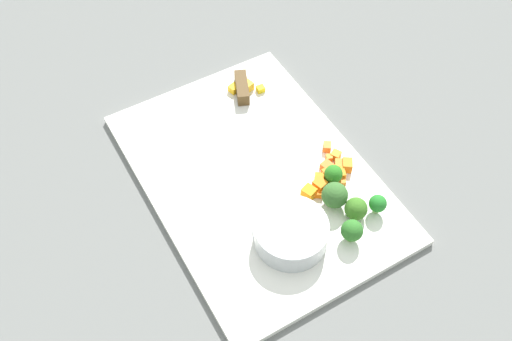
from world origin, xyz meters
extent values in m
plane|color=slate|center=(0.00, 0.00, 0.00)|extent=(4.00, 4.00, 0.00)
cube|color=white|center=(0.00, 0.00, 0.01)|extent=(0.45, 0.32, 0.01)
cylinder|color=#B4B8BB|center=(-0.12, 0.02, 0.03)|extent=(0.10, 0.10, 0.04)
cube|color=silver|center=(-0.03, 0.02, 0.01)|extent=(0.17, 0.09, 0.00)
cube|color=#51391B|center=(0.16, -0.07, 0.02)|extent=(0.07, 0.04, 0.02)
cube|color=orange|center=(-0.06, -0.09, 0.02)|extent=(0.02, 0.02, 0.02)
cube|color=orange|center=(-0.03, -0.12, 0.02)|extent=(0.02, 0.02, 0.01)
cube|color=orange|center=(-0.08, -0.06, 0.02)|extent=(0.02, 0.02, 0.01)
cube|color=orange|center=(-0.06, -0.13, 0.02)|extent=(0.02, 0.02, 0.02)
cube|color=orange|center=(-0.07, -0.07, 0.02)|extent=(0.02, 0.02, 0.02)
cube|color=orange|center=(-0.05, -0.10, 0.02)|extent=(0.02, 0.02, 0.01)
cube|color=orange|center=(-0.05, -0.12, 0.02)|extent=(0.02, 0.02, 0.01)
cube|color=orange|center=(-0.07, -0.05, 0.02)|extent=(0.02, 0.02, 0.02)
cube|color=orange|center=(-0.01, -0.12, 0.02)|extent=(0.02, 0.02, 0.01)
cube|color=orange|center=(-0.06, -0.07, 0.02)|extent=(0.02, 0.02, 0.01)
cube|color=orange|center=(-0.07, -0.11, 0.02)|extent=(0.02, 0.02, 0.01)
cube|color=orange|center=(-0.08, -0.10, 0.02)|extent=(0.01, 0.01, 0.01)
cube|color=orange|center=(-0.08, -0.08, 0.02)|extent=(0.01, 0.01, 0.01)
cube|color=orange|center=(-0.03, -0.11, 0.02)|extent=(0.01, 0.01, 0.01)
cube|color=yellow|center=(0.16, -0.08, 0.02)|extent=(0.02, 0.02, 0.01)
cube|color=yellow|center=(0.15, -0.09, 0.02)|extent=(0.01, 0.01, 0.01)
cube|color=yellow|center=(0.17, -0.06, 0.02)|extent=(0.02, 0.02, 0.01)
cylinder|color=#80BF6B|center=(-0.07, -0.09, 0.02)|extent=(0.01, 0.01, 0.01)
sphere|color=#2A771F|center=(-0.07, -0.09, 0.03)|extent=(0.03, 0.03, 0.03)
cylinder|color=#89B257|center=(-0.16, -0.06, 0.02)|extent=(0.01, 0.01, 0.01)
sphere|color=#2E6F26|center=(-0.16, -0.06, 0.03)|extent=(0.03, 0.03, 0.03)
cylinder|color=#88BA5B|center=(-0.10, -0.07, 0.02)|extent=(0.01, 0.01, 0.01)
sphere|color=#37662B|center=(-0.10, -0.07, 0.04)|extent=(0.04, 0.04, 0.04)
cylinder|color=#7FB354|center=(-0.13, -0.09, 0.02)|extent=(0.01, 0.01, 0.01)
sphere|color=#3A7121|center=(-0.13, -0.09, 0.03)|extent=(0.03, 0.03, 0.03)
cylinder|color=#91B66C|center=(-0.14, -0.12, 0.02)|extent=(0.01, 0.01, 0.01)
sphere|color=#237927|center=(-0.14, -0.12, 0.03)|extent=(0.03, 0.03, 0.03)
camera|label=1|loc=(-0.44, 0.26, 0.72)|focal=40.25mm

